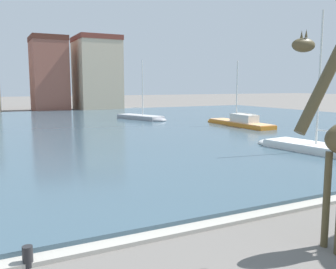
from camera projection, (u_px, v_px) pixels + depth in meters
harbor_water at (44, 130)px, 32.98m from camera, size 81.74×50.58×0.25m
quay_edge_coping at (181, 231)px, 10.39m from camera, size 81.74×0.50×0.12m
sailboat_grey at (144, 118)px, 42.21m from camera, size 4.07×7.30×7.00m
sailboat_orange at (236, 123)px, 36.18m from camera, size 1.99×9.62×6.50m
sailboat_white at (313, 149)px, 21.91m from camera, size 3.07×8.61×8.39m
mooring_bollard at (28, 257)px, 8.40m from camera, size 0.24×0.24×0.50m
townhouse_narrow_midrow at (49, 74)px, 59.59m from camera, size 5.51×6.61×11.97m
townhouse_tall_gabled at (97, 73)px, 62.18m from camera, size 6.98×8.09×12.29m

